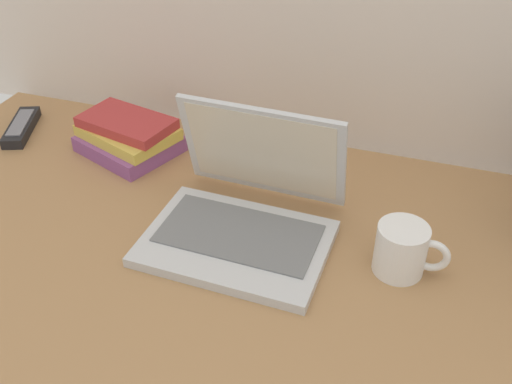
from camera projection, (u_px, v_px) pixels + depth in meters
name	position (u px, v px, depth m)	size (l,w,h in m)	color
desk	(275.00, 260.00, 1.00)	(1.60, 0.76, 0.03)	#A87A4C
laptop	(245.00, 210.00, 1.02)	(0.32, 0.29, 0.21)	silver
coffee_mug	(403.00, 249.00, 0.94)	(0.12, 0.08, 0.09)	white
remote_control_near	(21.00, 127.00, 1.33)	(0.10, 0.17, 0.02)	black
book_stack	(129.00, 136.00, 1.24)	(0.23, 0.22, 0.08)	#8C4C8C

